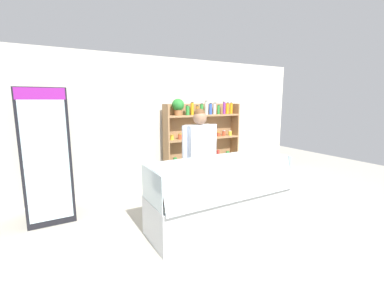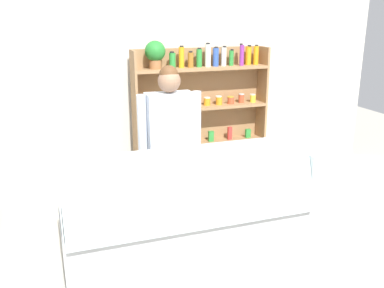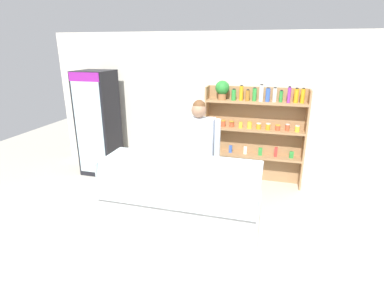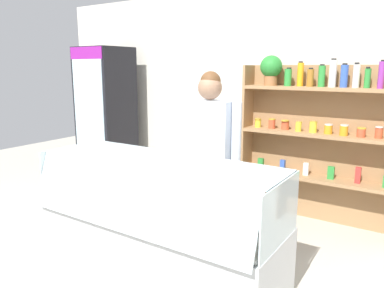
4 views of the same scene
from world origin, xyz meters
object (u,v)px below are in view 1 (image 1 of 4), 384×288
deli_display_case (220,206)px  shop_clerk (200,150)px  drinks_fridge (47,156)px  shelving_unit (200,136)px

deli_display_case → shop_clerk: size_ratio=1.24×
drinks_fridge → shelving_unit: size_ratio=1.08×
shop_clerk → drinks_fridge: bearing=159.7°
shelving_unit → shop_clerk: shelving_unit is taller
drinks_fridge → shelving_unit: drinks_fridge is taller
deli_display_case → shop_clerk: (0.08, 0.70, 0.70)m
drinks_fridge → shop_clerk: bearing=-20.3°
drinks_fridge → shelving_unit: bearing=6.4°
shelving_unit → shop_clerk: 1.35m
shop_clerk → deli_display_case: bearing=-96.2°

